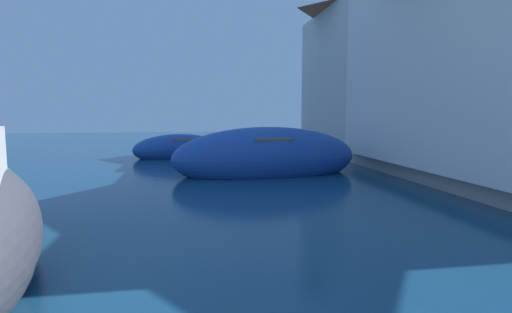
{
  "coord_description": "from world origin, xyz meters",
  "views": [
    {
      "loc": [
        3.28,
        -3.69,
        2.11
      ],
      "look_at": [
        5.94,
        12.09,
        0.33
      ],
      "focal_mm": 28.13,
      "sensor_mm": 36.0,
      "label": 1
    }
  ],
  "objects": [
    {
      "name": "moored_boat_1",
      "position": [
        5.89,
        9.62,
        0.58
      ],
      "size": [
        6.62,
        2.97,
        2.08
      ],
      "rotation": [
        0.0,
        0.0,
        0.11
      ],
      "color": "#1E479E",
      "rests_on": "ground"
    },
    {
      "name": "moored_boat_4",
      "position": [
        2.79,
        15.32,
        0.39
      ],
      "size": [
        4.44,
        2.62,
        1.41
      ],
      "rotation": [
        0.0,
        0.0,
        3.41
      ],
      "color": "#1E479E",
      "rests_on": "ground"
    },
    {
      "name": "waterfront_building_annex",
      "position": [
        13.0,
        15.98,
        4.43
      ],
      "size": [
        6.22,
        8.52,
        7.75
      ],
      "color": "beige",
      "rests_on": "quay_promenade"
    }
  ]
}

